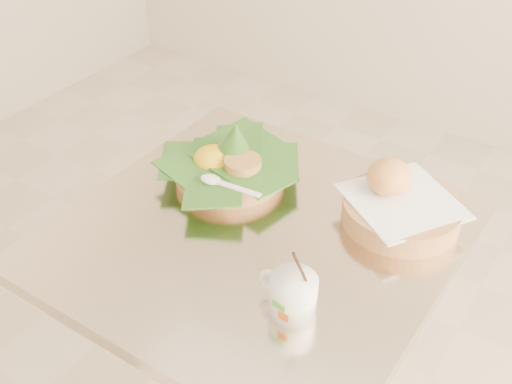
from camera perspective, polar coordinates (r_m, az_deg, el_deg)
The scene contains 4 objects.
cafe_table at distance 1.37m, azimuth -0.02°, elevation -10.61°, with size 0.71×0.71×0.75m.
rice_basket at distance 1.34m, azimuth -2.38°, elevation 2.72°, with size 0.29×0.29×0.14m.
bread_basket at distance 1.25m, azimuth 12.61°, elevation -1.12°, with size 0.26×0.26×0.12m.
coffee_mug at distance 1.04m, azimuth 3.23°, elevation -8.98°, with size 0.11×0.08×0.14m.
Camera 1 is at (0.67, -0.81, 1.52)m, focal length 45.00 mm.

